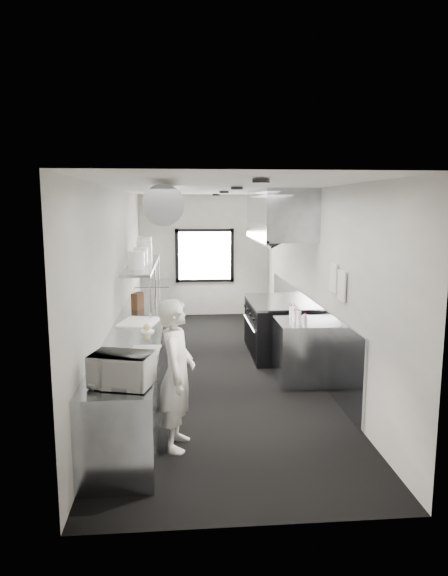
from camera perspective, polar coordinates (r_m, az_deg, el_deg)
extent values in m
cube|color=black|center=(8.07, -0.82, -9.06)|extent=(3.00, 8.00, 0.01)
cube|color=silver|center=(7.66, -0.87, 11.22)|extent=(3.00, 8.00, 0.01)
cube|color=silver|center=(11.71, -2.21, 3.70)|extent=(3.00, 0.02, 2.80)
cube|color=silver|center=(3.85, 3.34, -7.98)|extent=(3.00, 0.02, 2.80)
cube|color=silver|center=(7.79, -11.92, 0.66)|extent=(0.02, 8.00, 2.80)
cube|color=silver|center=(7.99, 9.95, 0.94)|extent=(0.02, 8.00, 2.80)
cube|color=#8F959C|center=(8.43, 9.14, -4.49)|extent=(0.03, 5.50, 1.10)
cylinder|color=gray|center=(8.04, -6.11, 9.30)|extent=(0.40, 6.40, 0.40)
cube|color=white|center=(11.67, -2.20, 3.68)|extent=(1.20, 0.03, 1.10)
cube|color=black|center=(11.65, -2.22, 6.51)|extent=(1.36, 0.03, 0.08)
cube|color=black|center=(11.76, -2.19, 0.90)|extent=(1.36, 0.03, 0.08)
cube|color=black|center=(11.68, -5.35, 3.65)|extent=(0.08, 0.03, 1.25)
cube|color=black|center=(11.74, 0.92, 3.72)|extent=(0.08, 0.03, 1.25)
cube|color=#8F959C|center=(8.50, 6.30, 8.29)|extent=(0.80, 2.20, 0.80)
cube|color=#8F959C|center=(8.45, 3.71, 5.67)|extent=(0.05, 2.20, 0.05)
cube|color=black|center=(8.50, 5.73, 6.00)|extent=(0.50, 2.10, 0.28)
cube|color=#8F959C|center=(7.47, -9.46, -7.10)|extent=(0.70, 6.00, 0.90)
cube|color=#8F959C|center=(8.72, -9.20, 2.65)|extent=(0.45, 3.00, 0.04)
cylinder|color=#8F959C|center=(7.38, -8.40, -1.13)|extent=(0.04, 0.04, 0.66)
cylinder|color=#8F959C|center=(8.76, -7.84, 0.53)|extent=(0.04, 0.04, 0.66)
cylinder|color=#8F959C|center=(10.14, -7.44, 1.73)|extent=(0.04, 0.04, 0.66)
cube|color=black|center=(8.74, 5.75, -4.59)|extent=(0.85, 1.60, 0.90)
cube|color=#8F959C|center=(8.64, 5.80, -1.56)|extent=(0.85, 1.60, 0.04)
cube|color=#8F959C|center=(8.68, 3.08, -4.66)|extent=(0.03, 1.55, 0.80)
cylinder|color=#8F959C|center=(8.65, 2.89, -4.02)|extent=(0.03, 1.30, 0.03)
cube|color=#8F959C|center=(7.44, 8.49, -7.13)|extent=(0.65, 0.80, 0.90)
cube|color=#8F959C|center=(11.06, -7.95, -1.69)|extent=(0.70, 1.20, 0.90)
cube|color=white|center=(6.81, 12.31, 1.13)|extent=(0.02, 0.28, 0.38)
cube|color=white|center=(6.49, 13.19, 0.25)|extent=(0.02, 0.28, 0.38)
imported|color=silver|center=(5.36, -5.38, -9.71)|extent=(0.45, 0.63, 1.60)
imported|color=silver|center=(4.78, -11.52, -9.07)|extent=(0.60, 0.51, 0.31)
cylinder|color=silver|center=(5.45, -12.55, -7.92)|extent=(0.18, 0.18, 0.10)
cylinder|color=silver|center=(5.35, -12.95, -8.27)|extent=(0.15, 0.15, 0.10)
cube|color=white|center=(5.89, -8.93, -6.96)|extent=(0.37, 0.44, 0.01)
cylinder|color=white|center=(6.75, -8.71, -4.84)|extent=(0.19, 0.19, 0.02)
sphere|color=#CBBD6A|center=(6.73, -8.72, -4.38)|extent=(0.10, 0.10, 0.10)
cube|color=white|center=(7.27, -9.61, -3.81)|extent=(0.62, 0.74, 0.02)
cube|color=#4E2D1B|center=(8.20, -9.77, -1.46)|extent=(0.19, 0.27, 0.26)
cylinder|color=white|center=(7.90, -9.88, 3.12)|extent=(0.29, 0.29, 0.28)
cylinder|color=white|center=(8.37, -9.44, 3.53)|extent=(0.28, 0.28, 0.30)
cylinder|color=white|center=(8.78, -9.02, 4.03)|extent=(0.27, 0.27, 0.37)
cylinder|color=white|center=(9.43, -9.00, 4.51)|extent=(0.34, 0.34, 0.40)
cylinder|color=white|center=(6.98, 9.15, -3.70)|extent=(0.06, 0.06, 0.18)
cylinder|color=white|center=(7.11, 8.48, -3.36)|extent=(0.07, 0.07, 0.19)
cylinder|color=white|center=(7.27, 7.95, -3.20)|extent=(0.07, 0.07, 0.16)
cylinder|color=white|center=(7.44, 7.97, -2.77)|extent=(0.09, 0.09, 0.20)
cylinder|color=white|center=(7.58, 7.61, -2.68)|extent=(0.07, 0.07, 0.16)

